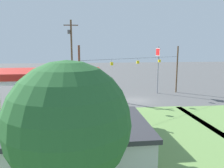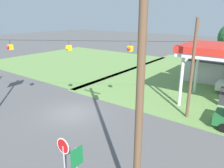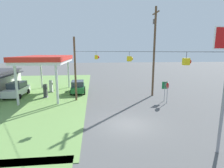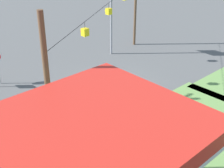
% 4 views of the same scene
% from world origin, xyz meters
% --- Properties ---
extents(ground_plane, '(160.00, 160.00, 0.00)m').
position_xyz_m(ground_plane, '(0.00, 0.00, 0.00)').
color(ground_plane, '#565656').
extents(gas_station_canopy, '(10.85, 5.79, 5.42)m').
position_xyz_m(gas_station_canopy, '(11.25, 9.16, 4.91)').
color(gas_station_canopy, silver).
rests_on(gas_station_canopy, ground).
extents(gas_station_store, '(13.15, 6.37, 3.31)m').
position_xyz_m(gas_station_store, '(10.40, 17.65, 1.67)').
color(gas_station_store, silver).
rests_on(gas_station_store, ground).
extents(fuel_pump_near, '(0.71, 0.56, 1.78)m').
position_xyz_m(fuel_pump_near, '(9.68, 9.16, 0.85)').
color(fuel_pump_near, gray).
rests_on(fuel_pump_near, ground).
extents(fuel_pump_far, '(0.71, 0.56, 1.78)m').
position_xyz_m(fuel_pump_far, '(12.82, 9.16, 0.85)').
color(fuel_pump_far, gray).
rests_on(fuel_pump_far, ground).
extents(car_at_pumps_front, '(4.40, 2.28, 1.81)m').
position_xyz_m(car_at_pumps_front, '(12.00, 5.14, 0.93)').
color(car_at_pumps_front, '#1E602D').
rests_on(car_at_pumps_front, ground).
extents(car_at_pumps_rear, '(4.78, 2.18, 1.93)m').
position_xyz_m(car_at_pumps_rear, '(10.77, 13.18, 0.98)').
color(car_at_pumps_rear, white).
rests_on(car_at_pumps_rear, ground).
extents(stop_sign_roadside, '(0.80, 0.08, 2.50)m').
position_xyz_m(stop_sign_roadside, '(5.67, -5.78, 1.81)').
color(stop_sign_roadside, '#99999E').
rests_on(stop_sign_roadside, ground).
extents(stop_sign_overhead, '(0.22, 1.85, 7.68)m').
position_xyz_m(stop_sign_overhead, '(-4.46, -4.66, 5.37)').
color(stop_sign_overhead, gray).
rests_on(stop_sign_overhead, ground).
extents(route_sign, '(0.10, 0.70, 2.40)m').
position_xyz_m(route_sign, '(6.62, -5.84, 1.71)').
color(route_sign, gray).
rests_on(route_sign, ground).
extents(utility_pole_main, '(2.20, 0.44, 11.65)m').
position_xyz_m(utility_pole_main, '(9.34, -5.25, 6.46)').
color(utility_pole_main, brown).
rests_on(utility_pole_main, ground).
extents(signal_span_gantry, '(16.08, 10.24, 7.72)m').
position_xyz_m(signal_span_gantry, '(-0.00, -0.01, 4.16)').
color(signal_span_gantry, brown).
rests_on(signal_span_gantry, ground).
extents(tree_behind_station, '(4.20, 4.20, 7.07)m').
position_xyz_m(tree_behind_station, '(7.87, 22.51, 4.94)').
color(tree_behind_station, '#4C3828').
rests_on(tree_behind_station, ground).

